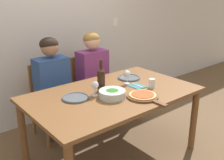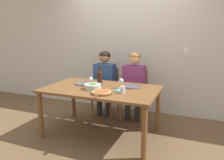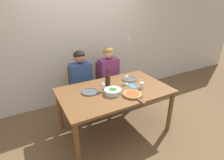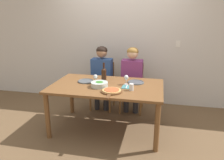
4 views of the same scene
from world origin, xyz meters
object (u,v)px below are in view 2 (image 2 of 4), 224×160
dinner_plate_left (83,84)px  dinner_plate_right (132,87)px  wine_glass_right (121,81)px  wine_glass_left (91,80)px  wine_bottle (100,78)px  chair_left (107,89)px  fork_on_napkin (120,90)px  broccoli_bowl (93,86)px  water_tumbler (123,90)px  pizza_on_board (101,93)px  person_woman (104,78)px  chair_right (135,92)px  person_man (134,80)px

dinner_plate_left → dinner_plate_right: bearing=8.2°
wine_glass_right → dinner_plate_left: bearing=179.9°
dinner_plate_left → dinner_plate_right: 0.81m
wine_glass_left → wine_bottle: bearing=26.2°
chair_left → dinner_plate_right: 0.99m
chair_left → fork_on_napkin: 1.10m
broccoli_bowl → water_tumbler: (0.49, -0.06, 0.01)m
wine_bottle → pizza_on_board: (0.21, -0.39, -0.12)m
dinner_plate_right → wine_glass_right: wine_glass_right is taller
person_woman → fork_on_napkin: person_woman is taller
broccoli_bowl → wine_glass_left: wine_glass_left is taller
wine_bottle → wine_glass_left: (-0.12, -0.06, -0.03)m
person_woman → chair_right: bearing=10.7°
person_woman → water_tumbler: person_woman is taller
person_man → fork_on_napkin: 0.78m
person_man → wine_bottle: bearing=-119.2°
chair_right → water_tumbler: bearing=-83.9°
person_man → dinner_plate_left: size_ratio=4.72×
dinner_plate_left → fork_on_napkin: bearing=-10.8°
person_man → pizza_on_board: 1.05m
wine_bottle → water_tumbler: bearing=-28.7°
wine_glass_right → broccoli_bowl: bearing=-152.0°
person_woman → wine_glass_left: person_woman is taller
chair_left → person_man: 0.64m
wine_glass_left → chair_left: bearing=96.3°
chair_right → wine_glass_left: size_ratio=5.95×
wine_glass_right → chair_right: bearing=89.4°
wine_glass_right → wine_glass_left: bearing=-172.7°
dinner_plate_right → water_tumbler: size_ratio=2.66×
fork_on_napkin → broccoli_bowl: bearing=-170.3°
wine_glass_left → dinner_plate_right: bearing=16.1°
wine_bottle → dinner_plate_right: wine_bottle is taller
pizza_on_board → fork_on_napkin: 0.31m
chair_left → wine_glass_left: chair_left is taller
water_tumbler → person_man: bearing=96.8°
person_man → water_tumbler: person_man is taller
person_man → wine_glass_left: person_man is taller
dinner_plate_left → water_tumbler: (0.78, -0.26, 0.04)m
wine_bottle → water_tumbler: (0.47, -0.26, -0.08)m
wine_bottle → dinner_plate_right: size_ratio=1.26×
dinner_plate_right → water_tumbler: bearing=-93.5°
broccoli_bowl → pizza_on_board: (0.23, -0.19, -0.02)m
person_woman → person_man: size_ratio=1.00×
wine_glass_right → water_tumbler: size_ratio=1.54×
pizza_on_board → wine_glass_right: size_ratio=2.94×
person_woman → dinner_plate_left: (-0.09, -0.65, 0.01)m
wine_glass_right → fork_on_napkin: bearing=-77.8°
broccoli_bowl → person_man: bearing=65.7°
wine_bottle → wine_glass_right: size_ratio=2.17×
person_man → wine_glass_left: size_ratio=8.15×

